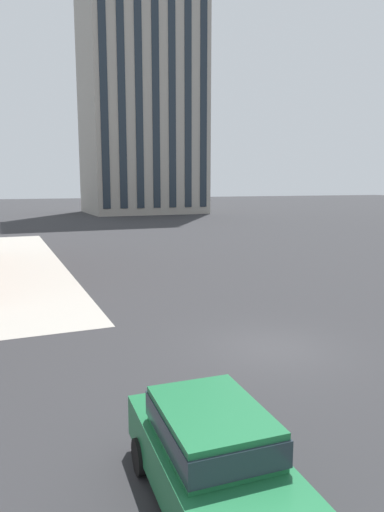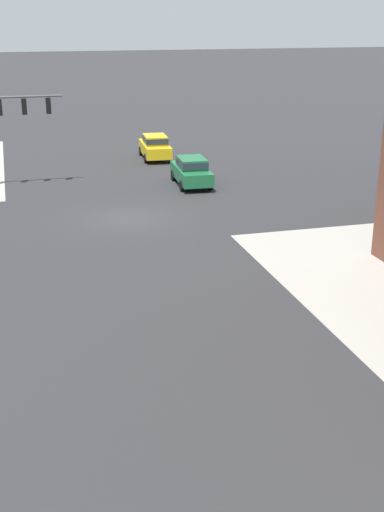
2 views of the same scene
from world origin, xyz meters
The scene contains 3 objects.
ground_plane centered at (0.00, 0.00, 0.00)m, with size 320.00×320.00×0.00m, color #2D2D30.
car_main_southbound_near centered at (-4.81, -5.87, 0.92)m, with size 2.07×4.49×1.68m.
residential_tower_skyline_right centered at (16.58, 68.66, 31.63)m, with size 19.76×16.37×63.21m.
Camera 1 is at (-7.64, -11.76, 5.06)m, focal length 32.39 mm.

